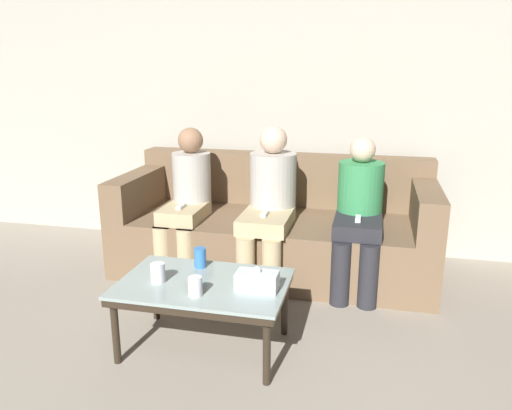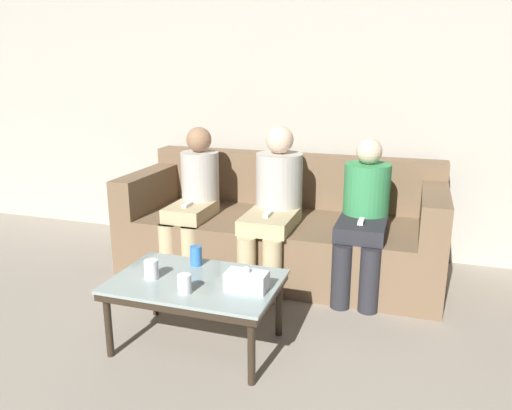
# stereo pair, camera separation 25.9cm
# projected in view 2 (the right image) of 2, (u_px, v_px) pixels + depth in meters

# --- Properties ---
(wall_back) EXTENTS (12.00, 0.06, 2.60)m
(wall_back) POSITION_uv_depth(u_px,v_px,m) (302.00, 96.00, 4.12)
(wall_back) COLOR #B7B2A3
(wall_back) RESTS_ON ground_plane
(couch) EXTENTS (2.36, 0.97, 0.85)m
(couch) POSITION_uv_depth(u_px,v_px,m) (282.00, 230.00, 3.87)
(couch) COLOR brown
(couch) RESTS_ON ground_plane
(coffee_table) EXTENTS (0.92, 0.60, 0.40)m
(coffee_table) POSITION_uv_depth(u_px,v_px,m) (196.00, 287.00, 2.76)
(coffee_table) COLOR #8C9E99
(coffee_table) RESTS_ON ground_plane
(cup_near_left) EXTENTS (0.08, 0.08, 0.11)m
(cup_near_left) POSITION_uv_depth(u_px,v_px,m) (151.00, 269.00, 2.75)
(cup_near_left) COLOR silver
(cup_near_left) RESTS_ON coffee_table
(cup_near_right) EXTENTS (0.07, 0.07, 0.10)m
(cup_near_right) POSITION_uv_depth(u_px,v_px,m) (184.00, 284.00, 2.57)
(cup_near_right) COLOR silver
(cup_near_right) RESTS_ON coffee_table
(cup_far_center) EXTENTS (0.07, 0.07, 0.12)m
(cup_far_center) POSITION_uv_depth(u_px,v_px,m) (196.00, 256.00, 2.93)
(cup_far_center) COLOR #3372BF
(cup_far_center) RESTS_ON coffee_table
(tissue_box) EXTENTS (0.22, 0.12, 0.13)m
(tissue_box) POSITION_uv_depth(u_px,v_px,m) (247.00, 281.00, 2.61)
(tissue_box) COLOR silver
(tissue_box) RESTS_ON coffee_table
(seated_person_left_end) EXTENTS (0.31, 0.61, 1.10)m
(seated_person_left_end) POSITION_uv_depth(u_px,v_px,m) (194.00, 197.00, 3.79)
(seated_person_left_end) COLOR tan
(seated_person_left_end) RESTS_ON ground_plane
(seated_person_mid_left) EXTENTS (0.34, 0.72, 1.13)m
(seated_person_mid_left) POSITION_uv_depth(u_px,v_px,m) (275.00, 200.00, 3.59)
(seated_person_mid_left) COLOR tan
(seated_person_mid_left) RESTS_ON ground_plane
(seated_person_mid_right) EXTENTS (0.32, 0.65, 1.07)m
(seated_person_mid_right) POSITION_uv_depth(u_px,v_px,m) (364.00, 213.00, 3.41)
(seated_person_mid_right) COLOR #28282D
(seated_person_mid_right) RESTS_ON ground_plane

